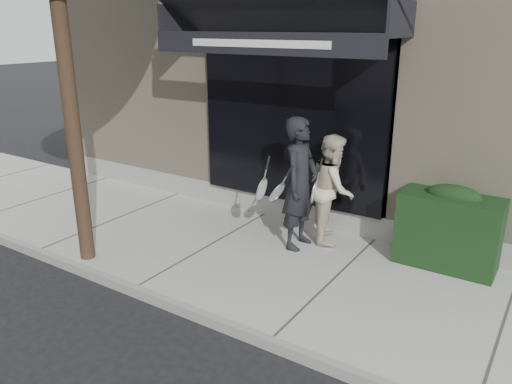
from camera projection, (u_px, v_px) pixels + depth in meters
The scene contains 7 objects.
ground at pixel (333, 287), 6.50m from camera, with size 80.00×80.00×0.00m, color black.
sidewalk at pixel (333, 283), 6.48m from camera, with size 20.00×3.00×0.12m, color #9F9F9A.
curb at pixel (271, 343), 5.24m from camera, with size 20.00×0.10×0.14m, color gray.
building_facade at pixel (449, 53), 9.56m from camera, with size 14.30×8.04×5.64m.
hedge at pixel (449, 228), 6.71m from camera, with size 1.30×0.70×1.14m.
pedestrian_front at pixel (300, 184), 7.15m from camera, with size 0.78×0.86×1.93m.
pedestrian_back at pixel (333, 188), 7.42m from camera, with size 0.89×0.98×1.63m.
Camera 1 is at (2.30, -5.37, 3.25)m, focal length 35.00 mm.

